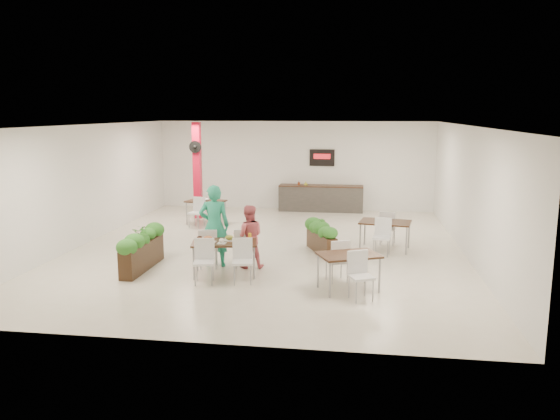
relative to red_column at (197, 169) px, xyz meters
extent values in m
plane|color=beige|center=(3.00, -3.79, -1.64)|extent=(12.00, 12.00, 0.00)
cube|color=white|center=(3.00, 2.21, -0.04)|extent=(10.00, 0.10, 3.20)
cube|color=white|center=(3.00, -9.79, -0.04)|extent=(10.00, 0.10, 3.20)
cube|color=white|center=(-2.00, -3.79, -0.04)|extent=(0.10, 12.00, 3.20)
cube|color=white|center=(8.00, -3.79, -0.04)|extent=(0.10, 12.00, 3.20)
cube|color=white|center=(3.00, -3.79, 1.56)|extent=(10.00, 12.00, 0.04)
cube|color=red|center=(0.00, 0.01, -0.04)|extent=(0.25, 0.25, 3.20)
cylinder|color=black|center=(0.00, -0.17, 0.76)|extent=(0.40, 0.06, 0.40)
sphere|color=black|center=(0.00, -0.21, 0.76)|extent=(0.12, 0.12, 0.12)
cube|color=#32302C|center=(4.00, 1.86, -1.19)|extent=(3.00, 0.60, 0.90)
cube|color=black|center=(4.00, 1.86, -0.72)|extent=(3.00, 0.62, 0.04)
cube|color=black|center=(4.00, 2.17, 0.26)|extent=(0.90, 0.04, 0.60)
cube|color=red|center=(4.00, 2.14, 0.31)|extent=(0.60, 0.02, 0.18)
imported|color=maroon|center=(3.20, 1.86, -0.61)|extent=(0.09, 0.09, 0.19)
imported|color=gold|center=(3.45, 1.86, -0.62)|extent=(0.13, 0.13, 0.17)
cube|color=black|center=(2.46, -6.23, -0.91)|extent=(1.53, 1.05, 0.04)
cylinder|color=gray|center=(1.90, -6.69, -1.29)|extent=(0.04, 0.04, 0.71)
cylinder|color=gray|center=(3.15, -6.45, -1.29)|extent=(0.04, 0.04, 0.71)
cylinder|color=gray|center=(1.77, -6.02, -1.29)|extent=(0.04, 0.04, 0.71)
cylinder|color=gray|center=(3.02, -5.78, -1.29)|extent=(0.04, 0.04, 0.71)
cube|color=white|center=(1.95, -5.72, -1.19)|extent=(0.49, 0.49, 0.05)
cube|color=white|center=(1.99, -5.91, -0.94)|extent=(0.42, 0.12, 0.45)
cylinder|color=gray|center=(2.09, -5.52, -1.43)|extent=(0.02, 0.02, 0.43)
cylinder|color=gray|center=(1.76, -5.58, -1.43)|extent=(0.02, 0.02, 0.43)
cylinder|color=gray|center=(2.15, -5.85, -1.43)|extent=(0.02, 0.02, 0.43)
cylinder|color=gray|center=(1.82, -5.92, -1.43)|extent=(0.02, 0.02, 0.43)
cube|color=white|center=(2.74, -5.57, -1.19)|extent=(0.49, 0.49, 0.05)
cube|color=white|center=(2.78, -5.76, -0.94)|extent=(0.42, 0.12, 0.45)
cylinder|color=gray|center=(2.87, -5.37, -1.43)|extent=(0.02, 0.02, 0.43)
cylinder|color=gray|center=(2.54, -5.43, -1.43)|extent=(0.02, 0.02, 0.43)
cylinder|color=gray|center=(2.94, -5.70, -1.43)|extent=(0.02, 0.02, 0.43)
cylinder|color=gray|center=(2.61, -5.77, -1.43)|extent=(0.02, 0.02, 0.43)
cube|color=white|center=(2.18, -6.90, -1.19)|extent=(0.49, 0.49, 0.05)
cube|color=white|center=(2.14, -6.71, -0.94)|extent=(0.42, 0.12, 0.45)
cylinder|color=gray|center=(2.05, -7.10, -1.43)|extent=(0.02, 0.02, 0.43)
cylinder|color=gray|center=(2.38, -7.03, -1.43)|extent=(0.02, 0.02, 0.43)
cylinder|color=gray|center=(1.98, -6.76, -1.43)|extent=(0.02, 0.02, 0.43)
cylinder|color=gray|center=(2.32, -6.70, -1.43)|extent=(0.02, 0.02, 0.43)
cube|color=white|center=(2.97, -6.75, -1.19)|extent=(0.49, 0.49, 0.05)
cube|color=white|center=(2.93, -6.56, -0.94)|extent=(0.42, 0.12, 0.45)
cylinder|color=gray|center=(2.83, -6.95, -1.43)|extent=(0.02, 0.02, 0.43)
cylinder|color=gray|center=(3.17, -6.88, -1.43)|extent=(0.02, 0.02, 0.43)
cylinder|color=gray|center=(2.77, -6.61, -1.43)|extent=(0.02, 0.02, 0.43)
cylinder|color=gray|center=(3.10, -6.55, -1.43)|extent=(0.02, 0.02, 0.43)
cube|color=white|center=(2.14, -6.40, -0.89)|extent=(0.35, 0.35, 0.01)
ellipsoid|color=brown|center=(2.14, -6.40, -0.81)|extent=(0.22, 0.22, 0.13)
cube|color=white|center=(2.54, -6.10, -0.89)|extent=(0.30, 0.30, 0.01)
ellipsoid|color=orange|center=(2.54, -6.10, -0.82)|extent=(0.18, 0.18, 0.11)
cube|color=white|center=(2.88, -6.28, -0.89)|extent=(0.30, 0.30, 0.01)
ellipsoid|color=#532210|center=(2.88, -6.28, -0.83)|extent=(0.16, 0.16, 0.10)
cube|color=white|center=(2.45, -6.42, -0.89)|extent=(0.21, 0.21, 0.01)
ellipsoid|color=white|center=(2.45, -6.42, -0.84)|extent=(0.12, 0.12, 0.07)
cylinder|color=#EFAB19|center=(2.97, -5.98, -0.82)|extent=(0.07, 0.07, 0.15)
imported|color=#522F23|center=(1.90, -6.24, -0.84)|extent=(0.12, 0.12, 0.10)
imported|color=#249F78|center=(2.06, -5.58, -0.69)|extent=(0.77, 0.58, 1.91)
imported|color=#D75F69|center=(2.86, -5.58, -0.92)|extent=(0.80, 0.67, 1.45)
cube|color=black|center=(0.50, -6.07, -1.33)|extent=(0.33, 1.88, 0.63)
ellipsoid|color=#22631C|center=(0.49, -6.86, -0.90)|extent=(0.40, 0.40, 0.32)
ellipsoid|color=#22631C|center=(0.49, -6.46, -0.90)|extent=(0.40, 0.40, 0.32)
ellipsoid|color=#22631C|center=(0.50, -6.07, -0.90)|extent=(0.40, 0.40, 0.32)
ellipsoid|color=#22631C|center=(0.50, -5.68, -0.90)|extent=(0.40, 0.40, 0.32)
ellipsoid|color=#22631C|center=(0.50, -5.28, -0.90)|extent=(0.40, 0.40, 0.32)
imported|color=#22631C|center=(0.50, -6.07, -0.81)|extent=(0.37, 0.32, 0.41)
cube|color=black|center=(4.42, -4.05, -1.38)|extent=(0.88, 1.58, 0.53)
ellipsoid|color=#22631C|center=(4.68, -4.65, -0.99)|extent=(0.40, 0.40, 0.32)
ellipsoid|color=#22631C|center=(4.55, -4.35, -0.99)|extent=(0.40, 0.40, 0.32)
ellipsoid|color=#22631C|center=(4.42, -4.05, -0.99)|extent=(0.40, 0.40, 0.32)
ellipsoid|color=#22631C|center=(4.29, -3.75, -0.99)|extent=(0.40, 0.40, 0.32)
ellipsoid|color=#22631C|center=(4.17, -3.45, -0.99)|extent=(0.40, 0.40, 0.32)
imported|color=#22631C|center=(4.42, -4.05, -0.94)|extent=(0.19, 0.19, 0.35)
cube|color=black|center=(0.52, -0.89, -0.91)|extent=(1.31, 1.02, 0.04)
cylinder|color=gray|center=(-0.06, -1.09, -1.29)|extent=(0.04, 0.04, 0.71)
cylinder|color=gray|center=(0.95, -1.33, -1.29)|extent=(0.04, 0.04, 0.71)
cylinder|color=gray|center=(0.09, -0.45, -1.29)|extent=(0.04, 0.04, 0.71)
cylinder|color=gray|center=(1.10, -0.69, -1.29)|extent=(0.04, 0.04, 0.71)
cube|color=white|center=(0.66, -0.31, -1.19)|extent=(0.51, 0.51, 0.05)
cube|color=white|center=(0.62, -0.49, -0.94)|extent=(0.42, 0.14, 0.45)
cylinder|color=gray|center=(0.86, -0.18, -1.43)|extent=(0.02, 0.02, 0.43)
cylinder|color=gray|center=(0.53, -0.10, -1.43)|extent=(0.02, 0.02, 0.43)
cylinder|color=gray|center=(0.79, -0.51, -1.43)|extent=(0.02, 0.02, 0.43)
cylinder|color=gray|center=(0.45, -0.43, -1.43)|extent=(0.02, 0.02, 0.43)
cube|color=white|center=(0.38, -1.47, -1.19)|extent=(0.51, 0.51, 0.05)
cube|color=white|center=(0.43, -1.29, -0.94)|extent=(0.42, 0.14, 0.45)
cylinder|color=gray|center=(0.18, -1.60, -1.43)|extent=(0.02, 0.02, 0.43)
cylinder|color=gray|center=(0.51, -1.68, -1.43)|extent=(0.02, 0.02, 0.43)
cylinder|color=gray|center=(0.26, -1.27, -1.43)|extent=(0.02, 0.02, 0.43)
cylinder|color=gray|center=(0.59, -1.35, -1.43)|extent=(0.02, 0.02, 0.43)
imported|color=white|center=(0.52, -0.89, -0.87)|extent=(0.22, 0.22, 0.05)
cube|color=black|center=(6.03, -3.47, -0.91)|extent=(1.40, 1.06, 0.04)
cylinder|color=gray|center=(5.40, -3.74, -1.29)|extent=(0.04, 0.04, 0.71)
cylinder|color=gray|center=(6.54, -3.93, -1.29)|extent=(0.04, 0.04, 0.71)
cylinder|color=gray|center=(5.52, -3.01, -1.29)|extent=(0.04, 0.04, 0.71)
cylinder|color=gray|center=(6.66, -3.21, -1.29)|extent=(0.04, 0.04, 0.71)
cube|color=white|center=(6.13, -2.88, -1.19)|extent=(0.48, 0.48, 0.05)
cube|color=white|center=(6.10, -3.07, -0.94)|extent=(0.42, 0.11, 0.45)
cylinder|color=gray|center=(6.33, -2.74, -1.43)|extent=(0.02, 0.02, 0.43)
cylinder|color=gray|center=(5.99, -2.68, -1.43)|extent=(0.02, 0.02, 0.43)
cylinder|color=gray|center=(6.27, -3.08, -1.43)|extent=(0.02, 0.02, 0.43)
cylinder|color=gray|center=(5.94, -3.02, -1.43)|extent=(0.02, 0.02, 0.43)
cube|color=white|center=(5.93, -4.06, -1.19)|extent=(0.48, 0.48, 0.05)
cube|color=white|center=(5.96, -3.88, -0.94)|extent=(0.42, 0.11, 0.45)
cylinder|color=gray|center=(5.73, -4.20, -1.43)|extent=(0.02, 0.02, 0.43)
cylinder|color=gray|center=(6.07, -4.26, -1.43)|extent=(0.02, 0.02, 0.43)
cylinder|color=gray|center=(5.79, -3.87, -1.43)|extent=(0.02, 0.02, 0.43)
cylinder|color=gray|center=(6.13, -3.92, -1.43)|extent=(0.02, 0.02, 0.43)
imported|color=white|center=(6.03, -3.47, -0.87)|extent=(0.22, 0.22, 0.05)
cube|color=black|center=(5.16, -6.90, -0.91)|extent=(1.39, 1.20, 0.04)
cylinder|color=gray|center=(4.82, -7.42, -1.29)|extent=(0.04, 0.04, 0.71)
cylinder|color=gray|center=(5.78, -6.98, -1.29)|extent=(0.04, 0.04, 0.71)
cylinder|color=gray|center=(4.55, -6.82, -1.29)|extent=(0.04, 0.04, 0.71)
cylinder|color=gray|center=(5.50, -6.38, -1.29)|extent=(0.04, 0.04, 0.71)
cube|color=white|center=(4.91, -6.35, -1.19)|extent=(0.56, 0.56, 0.05)
cube|color=white|center=(4.99, -6.53, -0.94)|extent=(0.40, 0.21, 0.45)
cylinder|color=gray|center=(4.99, -6.13, -1.43)|extent=(0.02, 0.02, 0.43)
cylinder|color=gray|center=(4.69, -6.27, -1.43)|extent=(0.02, 0.02, 0.43)
cylinder|color=gray|center=(5.14, -6.44, -1.43)|extent=(0.02, 0.02, 0.43)
cylinder|color=gray|center=(4.83, -6.58, -1.43)|extent=(0.02, 0.02, 0.43)
cube|color=white|center=(5.41, -7.44, -1.19)|extent=(0.56, 0.56, 0.05)
cube|color=white|center=(5.33, -7.27, -0.94)|extent=(0.40, 0.21, 0.45)
cylinder|color=gray|center=(5.33, -7.67, -1.43)|extent=(0.02, 0.02, 0.43)
cylinder|color=gray|center=(5.64, -7.53, -1.43)|extent=(0.02, 0.02, 0.43)
cylinder|color=gray|center=(5.19, -7.36, -1.43)|extent=(0.02, 0.02, 0.43)
cylinder|color=gray|center=(5.50, -7.22, -1.43)|extent=(0.02, 0.02, 0.43)
camera|label=1|loc=(5.31, -17.50, 1.90)|focal=35.00mm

